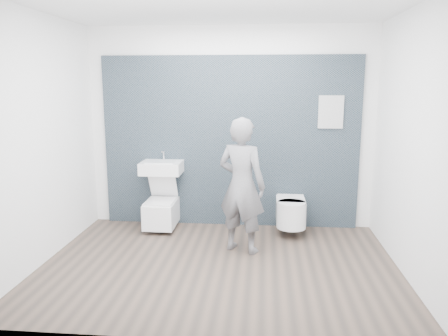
# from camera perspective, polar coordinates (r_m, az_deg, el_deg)

# --- Properties ---
(ground) EXTENTS (4.00, 4.00, 0.00)m
(ground) POSITION_cam_1_polar(r_m,az_deg,el_deg) (5.07, -0.64, -12.48)
(ground) COLOR #4F3F35
(ground) RESTS_ON ground
(room_shell) EXTENTS (4.00, 4.00, 4.00)m
(room_shell) POSITION_cam_1_polar(r_m,az_deg,el_deg) (4.66, -0.69, 7.54)
(room_shell) COLOR white
(room_shell) RESTS_ON ground
(tile_wall) EXTENTS (3.60, 0.06, 2.40)m
(tile_wall) POSITION_cam_1_polar(r_m,az_deg,el_deg) (6.44, 0.72, -7.28)
(tile_wall) COLOR black
(tile_wall) RESTS_ON ground
(washbasin) EXTENTS (0.56, 0.42, 0.42)m
(washbasin) POSITION_cam_1_polar(r_m,az_deg,el_deg) (6.13, -8.16, 0.09)
(washbasin) COLOR white
(washbasin) RESTS_ON ground
(toilet_square) EXTENTS (0.41, 0.59, 0.75)m
(toilet_square) POSITION_cam_1_polar(r_m,az_deg,el_deg) (6.20, -8.18, -5.65)
(toilet_square) COLOR white
(toilet_square) RESTS_ON ground
(toilet_rounded) EXTENTS (0.39, 0.66, 0.35)m
(toilet_rounded) POSITION_cam_1_polar(r_m,az_deg,el_deg) (5.99, 8.73, -5.72)
(toilet_rounded) COLOR white
(toilet_rounded) RESTS_ON ground
(info_placard) EXTENTS (0.33, 0.03, 0.44)m
(info_placard) POSITION_cam_1_polar(r_m,az_deg,el_deg) (6.44, 13.11, -7.57)
(info_placard) COLOR white
(info_placard) RESTS_ON ground
(visitor) EXTENTS (0.70, 0.59, 1.64)m
(visitor) POSITION_cam_1_polar(r_m,az_deg,el_deg) (5.22, 2.33, -2.30)
(visitor) COLOR slate
(visitor) RESTS_ON ground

